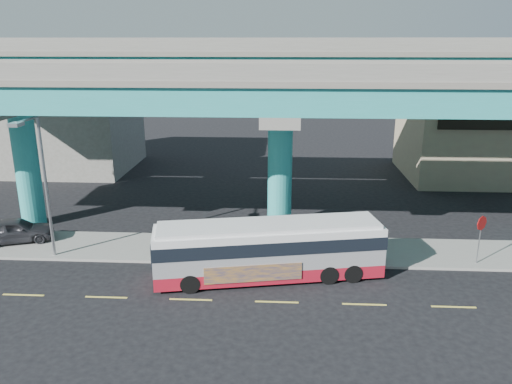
# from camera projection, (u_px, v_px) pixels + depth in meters

# --- Properties ---
(ground) EXTENTS (120.00, 120.00, 0.00)m
(ground) POSITION_uv_depth(u_px,v_px,m) (277.00, 299.00, 23.23)
(ground) COLOR black
(ground) RESTS_ON ground
(sidewalk) EXTENTS (70.00, 4.00, 0.15)m
(sidewalk) POSITION_uv_depth(u_px,v_px,m) (278.00, 250.00, 28.47)
(sidewalk) COLOR gray
(sidewalk) RESTS_ON ground
(lane_markings) EXTENTS (58.00, 0.12, 0.01)m
(lane_markings) POSITION_uv_depth(u_px,v_px,m) (277.00, 302.00, 22.95)
(lane_markings) COLOR #D8C64C
(lane_markings) RESTS_ON ground
(viaduct) EXTENTS (52.00, 12.40, 11.70)m
(viaduct) POSITION_uv_depth(u_px,v_px,m) (281.00, 83.00, 29.27)
(viaduct) COLOR teal
(viaduct) RESTS_ON ground
(building_beige) EXTENTS (14.00, 10.23, 7.00)m
(building_beige) POSITION_uv_depth(u_px,v_px,m) (489.00, 137.00, 43.21)
(building_beige) COLOR tan
(building_beige) RESTS_ON ground
(building_concrete) EXTENTS (12.00, 10.00, 9.00)m
(building_concrete) POSITION_uv_depth(u_px,v_px,m) (64.00, 120.00, 45.91)
(building_concrete) COLOR gray
(building_concrete) RESTS_ON ground
(transit_bus) EXTENTS (11.65, 4.60, 2.93)m
(transit_bus) POSITION_uv_depth(u_px,v_px,m) (269.00, 248.00, 24.89)
(transit_bus) COLOR maroon
(transit_bus) RESTS_ON ground
(parked_car) EXTENTS (4.29, 5.27, 1.44)m
(parked_car) POSITION_uv_depth(u_px,v_px,m) (15.00, 230.00, 29.26)
(parked_car) COLOR #303035
(parked_car) RESTS_ON sidewalk
(street_lamp) EXTENTS (0.50, 2.56, 7.88)m
(street_lamp) POSITION_uv_depth(u_px,v_px,m) (38.00, 168.00, 25.64)
(street_lamp) COLOR gray
(street_lamp) RESTS_ON sidewalk
(stop_sign) EXTENTS (0.66, 0.50, 2.68)m
(stop_sign) POSITION_uv_depth(u_px,v_px,m) (481.00, 229.00, 26.06)
(stop_sign) COLOR gray
(stop_sign) RESTS_ON sidewalk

